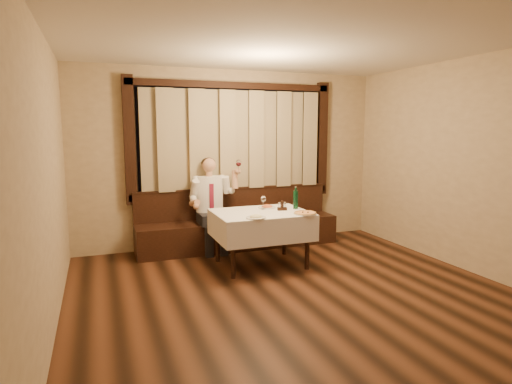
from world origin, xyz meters
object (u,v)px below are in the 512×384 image
object	(u,v)px
pizza	(305,213)
pasta_cream	(256,216)
banquette	(238,228)
green_bottle	(296,199)
cruet_caddy	(282,207)
seated_man	(211,198)
pasta_red	(267,206)
dining_table	(261,219)

from	to	relation	value
pizza	pasta_cream	world-z (taller)	pasta_cream
banquette	green_bottle	bearing A→B (deg)	-62.04
pizza	pasta_cream	size ratio (longest dim) A/B	1.22
pasta_cream	cruet_caddy	world-z (taller)	cruet_caddy
green_bottle	seated_man	distance (m)	1.34
pizza	pasta_red	bearing A→B (deg)	117.36
banquette	seated_man	bearing A→B (deg)	-168.88
pasta_red	pasta_cream	distance (m)	0.73
pasta_cream	banquette	bearing A→B (deg)	81.17
pasta_red	pasta_cream	xyz separation A→B (m)	(-0.40, -0.61, 0.00)
dining_table	pizza	world-z (taller)	pizza
banquette	pizza	bearing A→B (deg)	-70.61
banquette	cruet_caddy	distance (m)	1.18
pizza	green_bottle	world-z (taller)	green_bottle
dining_table	pasta_cream	bearing A→B (deg)	-119.83
pasta_cream	seated_man	size ratio (longest dim) A/B	0.18
seated_man	dining_table	bearing A→B (deg)	-63.87
dining_table	green_bottle	distance (m)	0.58
banquette	pasta_red	bearing A→B (deg)	-77.18
banquette	pasta_red	distance (m)	0.94
seated_man	pasta_cream	bearing A→B (deg)	-79.64
pasta_red	green_bottle	distance (m)	0.42
cruet_caddy	seated_man	size ratio (longest dim) A/B	0.09
pasta_red	seated_man	size ratio (longest dim) A/B	0.17
dining_table	pizza	xyz separation A→B (m)	(0.49, -0.36, 0.12)
pizza	cruet_caddy	distance (m)	0.40
pasta_cream	dining_table	bearing A→B (deg)	60.17
pasta_cream	seated_man	xyz separation A→B (m)	(-0.24, 1.31, 0.04)
dining_table	pasta_red	world-z (taller)	pasta_red
banquette	seated_man	xyz separation A→B (m)	(-0.46, -0.09, 0.52)
pasta_red	cruet_caddy	xyz separation A→B (m)	(0.13, -0.24, 0.01)
green_bottle	cruet_caddy	distance (m)	0.24
pizza	pasta_cream	distance (m)	0.71
green_bottle	cruet_caddy	xyz separation A→B (m)	(-0.22, -0.03, -0.09)
dining_table	pasta_cream	world-z (taller)	pasta_cream
pasta_cream	green_bottle	distance (m)	0.86
seated_man	pizza	bearing A→B (deg)	-53.85
green_bottle	pizza	bearing A→B (deg)	-96.45
pasta_red	green_bottle	size ratio (longest dim) A/B	0.79
seated_man	pasta_red	bearing A→B (deg)	-47.66
pizza	seated_man	world-z (taller)	seated_man
pasta_red	green_bottle	bearing A→B (deg)	-30.79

